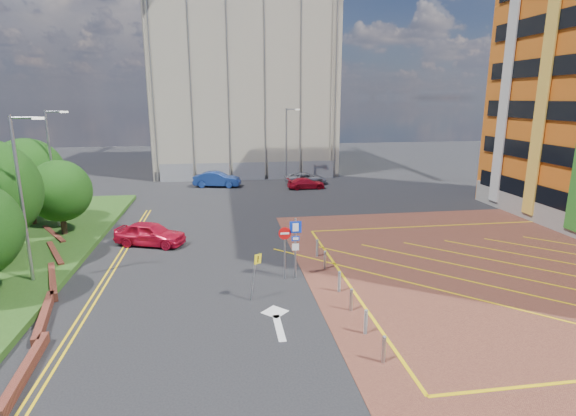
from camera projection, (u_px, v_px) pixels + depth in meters
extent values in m
plane|color=black|center=(289.00, 286.00, 22.16)|extent=(140.00, 140.00, 0.00)
cube|color=brown|center=(545.00, 270.00, 24.18)|extent=(26.00, 26.00, 0.02)
cube|color=brown|center=(25.00, 371.00, 14.93)|extent=(0.62, 4.61, 0.40)
cube|color=brown|center=(44.00, 317.00, 18.66)|extent=(1.25, 4.56, 0.40)
cube|color=brown|center=(53.00, 281.00, 22.36)|extent=(1.86, 4.43, 0.40)
cube|color=brown|center=(55.00, 255.00, 26.02)|extent=(2.29, 4.27, 0.40)
cube|color=brown|center=(54.00, 236.00, 29.66)|extent=(2.69, 4.06, 0.40)
cylinder|color=#3D2B1C|center=(63.00, 221.00, 29.53)|extent=(0.36, 0.36, 1.80)
sphere|color=#13360C|center=(60.00, 191.00, 29.05)|extent=(4.00, 4.00, 4.00)
cylinder|color=#3D2B1C|center=(32.00, 209.00, 31.92)|extent=(0.36, 0.36, 2.20)
sphere|color=#13360C|center=(27.00, 174.00, 31.33)|extent=(5.00, 5.00, 5.00)
cylinder|color=#9EA0A8|center=(22.00, 201.00, 21.25)|extent=(0.16, 0.16, 8.00)
cylinder|color=#9EA0A8|center=(24.00, 118.00, 20.41)|extent=(1.20, 0.10, 0.10)
cube|color=silver|center=(38.00, 118.00, 20.50)|extent=(0.50, 0.15, 0.12)
cylinder|color=#9EA0A8|center=(52.00, 170.00, 30.56)|extent=(0.16, 0.16, 8.00)
cylinder|color=#9EA0A8|center=(54.00, 111.00, 29.72)|extent=(1.20, 0.10, 0.10)
cube|color=silver|center=(64.00, 112.00, 29.82)|extent=(0.50, 0.15, 0.12)
cylinder|color=#9EA0A8|center=(286.00, 146.00, 48.67)|extent=(0.16, 0.16, 8.00)
cylinder|color=#9EA0A8|center=(292.00, 109.00, 47.83)|extent=(1.20, 0.10, 0.10)
cube|color=silver|center=(297.00, 110.00, 47.93)|extent=(0.50, 0.15, 0.12)
cylinder|color=#9EA0A8|center=(295.00, 249.00, 22.81)|extent=(0.10, 0.10, 3.20)
cube|color=#0A2DB9|center=(296.00, 227.00, 22.51)|extent=(0.60, 0.04, 0.60)
cube|color=white|center=(296.00, 227.00, 22.48)|extent=(0.30, 0.02, 0.42)
cube|color=#0A2DB9|center=(296.00, 239.00, 22.65)|extent=(0.40, 0.04, 0.25)
cube|color=white|center=(296.00, 239.00, 22.63)|extent=(0.28, 0.02, 0.14)
cube|color=white|center=(295.00, 247.00, 22.76)|extent=(0.35, 0.04, 0.35)
cylinder|color=#9EA0A8|center=(285.00, 254.00, 22.79)|extent=(0.08, 0.08, 2.70)
cylinder|color=red|center=(285.00, 233.00, 22.50)|extent=(0.64, 0.04, 0.64)
cube|color=white|center=(285.00, 233.00, 22.47)|extent=(0.44, 0.02, 0.10)
cylinder|color=#9EA0A8|center=(253.00, 278.00, 20.41)|extent=(0.36, 0.08, 2.19)
cube|color=yellow|center=(258.00, 259.00, 20.20)|extent=(0.38, 0.38, 0.50)
cylinder|color=#9EA0A8|center=(384.00, 351.00, 15.66)|extent=(0.14, 0.14, 0.90)
cylinder|color=black|center=(366.00, 323.00, 17.58)|extent=(0.14, 0.14, 0.90)
cylinder|color=#9EA0A8|center=(351.00, 301.00, 19.50)|extent=(0.14, 0.14, 0.90)
cylinder|color=black|center=(339.00, 283.00, 21.42)|extent=(0.14, 0.14, 0.90)
cylinder|color=#9EA0A8|center=(325.00, 261.00, 24.30)|extent=(0.14, 0.14, 0.90)
cylinder|color=black|center=(317.00, 249.00, 26.22)|extent=(0.14, 0.14, 0.90)
cube|color=#B0A490|center=(242.00, 82.00, 57.95)|extent=(21.20, 19.20, 22.00)
cube|color=gold|center=(256.00, 36.00, 58.73)|extent=(0.90, 0.90, 34.00)
cube|color=gray|center=(258.00, 171.00, 50.87)|extent=(21.60, 0.06, 2.00)
imported|color=red|center=(150.00, 234.00, 28.23)|extent=(4.76, 3.18, 1.50)
imported|color=navy|center=(217.00, 179.00, 46.84)|extent=(5.06, 2.63, 1.59)
imported|color=#B10F20|center=(306.00, 183.00, 45.88)|extent=(3.93, 1.77, 1.12)
imported|color=#A1A1A8|center=(306.00, 178.00, 48.31)|extent=(4.51, 2.08, 1.25)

